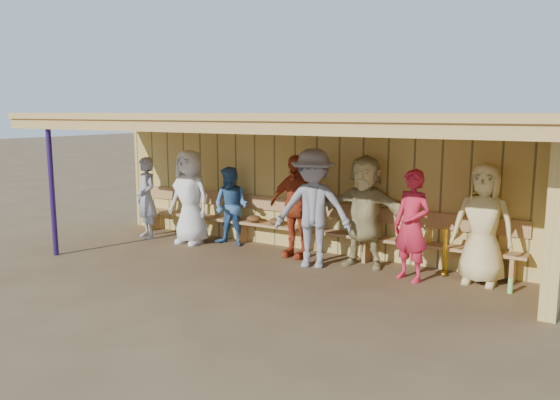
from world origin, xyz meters
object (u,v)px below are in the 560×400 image
object	(u,v)px
player_c	(231,207)
player_a	(146,198)
player_h	(483,224)
player_e	(313,208)
bench	(302,223)
player_g	(412,226)
player_f	(364,211)
player_d	(295,206)
player_b	(190,197)

from	to	relation	value
player_c	player_a	bearing A→B (deg)	-170.65
player_h	player_c	bearing A→B (deg)	179.98
player_e	player_c	bearing A→B (deg)	148.84
player_e	bench	xyz separation A→B (m)	(-0.64, 0.79, -0.44)
player_a	player_g	size ratio (longest dim) A/B	0.97
player_f	player_h	size ratio (longest dim) A/B	1.02
player_e	bench	world-z (taller)	player_e
player_c	player_d	world-z (taller)	player_d
player_e	player_f	world-z (taller)	player_e
player_f	player_g	xyz separation A→B (m)	(0.90, -0.34, -0.08)
player_c	player_h	world-z (taller)	player_h
player_a	player_b	world-z (taller)	player_b
player_a	player_b	bearing A→B (deg)	26.65
player_h	bench	xyz separation A→B (m)	(-3.19, 0.31, -0.37)
player_a	player_d	world-z (taller)	player_d
player_d	bench	world-z (taller)	player_d
player_a	player_h	xyz separation A→B (m)	(6.38, 0.37, 0.08)
player_d	player_g	size ratio (longest dim) A/B	1.06
player_a	player_c	bearing A→B (deg)	33.45
player_a	player_c	world-z (taller)	player_a
player_f	player_c	bearing A→B (deg)	175.25
player_a	player_h	bearing A→B (deg)	25.39
player_a	bench	size ratio (longest dim) A/B	0.21
player_c	player_g	distance (m)	3.63
player_d	player_g	xyz separation A→B (m)	(2.16, -0.29, -0.05)
player_b	player_e	distance (m)	2.78
player_b	player_f	distance (m)	3.48
player_c	player_h	size ratio (longest dim) A/B	0.83
player_g	player_h	bearing A→B (deg)	43.90
player_b	player_c	distance (m)	0.83
player_b	bench	distance (m)	2.24
player_d	player_f	bearing A→B (deg)	6.99
player_a	bench	xyz separation A→B (m)	(3.19, 0.67, -0.29)
player_b	player_e	size ratio (longest dim) A/B	0.94
player_f	player_a	bearing A→B (deg)	-179.74
player_e	bench	distance (m)	1.11
player_c	player_b	bearing A→B (deg)	-161.73
player_g	player_b	bearing A→B (deg)	-160.01
player_a	player_e	distance (m)	3.84
player_d	bench	xyz separation A→B (m)	(-0.09, 0.41, -0.37)
player_a	player_h	world-z (taller)	player_h
player_d	player_e	world-z (taller)	player_e
player_h	player_g	bearing A→B (deg)	-157.50
player_b	player_e	bearing A→B (deg)	-3.04
player_g	bench	size ratio (longest dim) A/B	0.22
player_d	player_e	distance (m)	0.68
player_b	player_h	size ratio (longest dim) A/B	1.01
player_a	player_h	size ratio (longest dim) A/B	0.91
player_g	player_d	bearing A→B (deg)	-166.26
player_e	player_g	xyz separation A→B (m)	(1.61, 0.10, -0.13)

